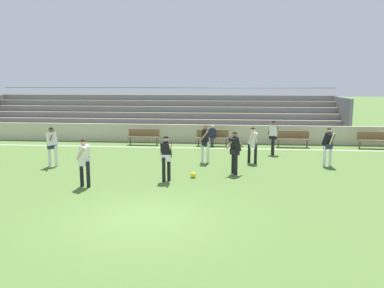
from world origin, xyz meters
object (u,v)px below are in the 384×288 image
(bench_centre_sideline, at_px, (293,137))
(player_dark_dropping_back, at_px, (205,140))
(bench_near_wall_gap, at_px, (144,135))
(player_dark_wide_right, at_px, (235,149))
(spectator_seated, at_px, (212,134))
(player_white_wide_left, at_px, (273,134))
(player_dark_on_ball, at_px, (328,143))
(player_white_challenging, at_px, (84,158))
(bench_far_right, at_px, (212,136))
(bench_far_left, at_px, (375,138))
(player_dark_overlapping, at_px, (166,154))
(soccer_ball, at_px, (193,175))
(player_white_pressing_high, at_px, (253,142))
(player_white_deep_cover, at_px, (52,143))
(bleacher_stand, at_px, (159,115))

(bench_centre_sideline, distance_m, player_dark_dropping_back, 6.44)
(bench_near_wall_gap, distance_m, player_dark_wide_right, 8.27)
(spectator_seated, xyz_separation_m, player_white_wide_left, (3.10, -2.16, 0.32))
(player_dark_dropping_back, xyz_separation_m, player_dark_on_ball, (5.30, -0.19, -0.03))
(player_white_challenging, bearing_deg, bench_far_right, 65.40)
(bench_far_left, height_order, player_dark_wide_right, player_dark_wide_right)
(player_dark_overlapping, relative_size, player_dark_dropping_back, 0.98)
(player_white_wide_left, bearing_deg, player_dark_wide_right, -114.89)
(player_dark_overlapping, bearing_deg, player_white_wide_left, 51.31)
(player_dark_overlapping, distance_m, soccer_ball, 1.42)
(bench_far_right, xyz_separation_m, bench_centre_sideline, (4.44, 0.00, 0.00))
(bench_centre_sideline, relative_size, spectator_seated, 1.49)
(bench_far_left, bearing_deg, player_dark_wide_right, -139.66)
(player_dark_wide_right, bearing_deg, player_white_wide_left, 65.11)
(bench_far_right, height_order, bench_far_left, same)
(player_white_challenging, bearing_deg, player_dark_wide_right, 24.41)
(bench_centre_sideline, bearing_deg, player_dark_wide_right, -116.85)
(player_dark_wide_right, relative_size, soccer_ball, 7.74)
(player_white_pressing_high, height_order, soccer_ball, player_white_pressing_high)
(bench_near_wall_gap, height_order, player_white_pressing_high, player_white_pressing_high)
(player_white_challenging, bearing_deg, bench_near_wall_gap, 89.27)
(player_white_challenging, height_order, player_dark_dropping_back, player_dark_dropping_back)
(player_white_deep_cover, height_order, player_white_pressing_high, player_white_deep_cover)
(player_dark_overlapping, relative_size, soccer_ball, 7.68)
(bench_far_right, xyz_separation_m, bench_far_left, (8.80, 0.00, 0.00))
(bench_near_wall_gap, bearing_deg, soccer_ball, -64.19)
(bench_far_left, xyz_separation_m, player_dark_wide_right, (-7.66, -6.50, 0.47))
(player_white_challenging, bearing_deg, spectator_seated, 65.12)
(bleacher_stand, xyz_separation_m, player_white_challenging, (-0.27, -12.84, -0.38))
(player_dark_overlapping, xyz_separation_m, player_white_challenging, (-2.70, -1.01, 0.00))
(bench_far_left, relative_size, player_dark_overlapping, 1.07)
(bench_near_wall_gap, distance_m, player_white_deep_cover, 6.48)
(bench_far_left, relative_size, player_white_pressing_high, 1.11)
(bench_far_right, height_order, soccer_ball, bench_far_right)
(player_dark_wide_right, bearing_deg, player_dark_overlapping, -151.66)
(soccer_ball, bearing_deg, player_white_deep_cover, 167.44)
(player_white_deep_cover, distance_m, player_white_pressing_high, 8.71)
(bench_centre_sideline, height_order, soccer_ball, bench_centre_sideline)
(player_white_deep_cover, distance_m, soccer_ball, 6.40)
(spectator_seated, bearing_deg, player_dark_wide_right, -79.84)
(bench_centre_sideline, xyz_separation_m, spectator_seated, (-4.44, -0.12, 0.16))
(bleacher_stand, bearing_deg, bench_centre_sideline, -25.79)
(player_white_pressing_high, bearing_deg, bench_near_wall_gap, 143.42)
(bench_near_wall_gap, distance_m, player_dark_dropping_back, 5.92)
(bench_near_wall_gap, xyz_separation_m, player_white_deep_cover, (-2.67, -5.89, 0.47))
(player_white_pressing_high, bearing_deg, soccer_ball, -129.84)
(player_white_deep_cover, xyz_separation_m, player_dark_dropping_back, (6.47, 1.38, 0.01))
(bench_near_wall_gap, distance_m, player_dark_overlapping, 8.28)
(bench_near_wall_gap, xyz_separation_m, soccer_ball, (3.51, -7.26, -0.44))
(player_dark_overlapping, relative_size, player_white_deep_cover, 0.99)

